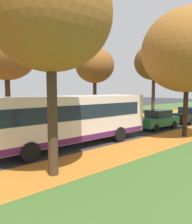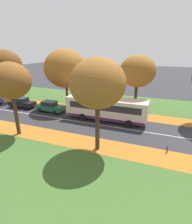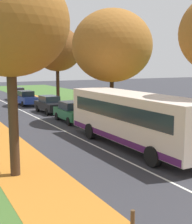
{
  "view_description": "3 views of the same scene",
  "coord_description": "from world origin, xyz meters",
  "px_view_note": "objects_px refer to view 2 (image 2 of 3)",
  "views": [
    {
      "loc": [
        12.41,
        3.83,
        3.39
      ],
      "look_at": [
        0.46,
        14.21,
        1.73
      ],
      "focal_mm": 35.0,
      "sensor_mm": 36.0,
      "label": 1
    },
    {
      "loc": [
        -18.62,
        4.94,
        8.99
      ],
      "look_at": [
        0.12,
        12.02,
        1.59
      ],
      "focal_mm": 28.0,
      "sensor_mm": 36.0,
      "label": 2
    },
    {
      "loc": [
        -8.16,
        -2.72,
        4.59
      ],
      "look_at": [
        0.02,
        12.38,
        1.95
      ],
      "focal_mm": 50.0,
      "sensor_mm": 36.0,
      "label": 3
    }
  ],
  "objects_px": {
    "tree_right_near": "(138,71)",
    "tree_right_far": "(6,65)",
    "tree_left_mid": "(10,81)",
    "tree_right_mid": "(65,69)",
    "tree_left_near": "(98,84)",
    "car_green_lead": "(50,107)",
    "bollard_third": "(167,149)",
    "bus": "(106,108)",
    "car_black_following": "(22,103)"
  },
  "relations": [
    {
      "from": "bollard_third",
      "to": "bus",
      "type": "relative_size",
      "value": 0.07
    },
    {
      "from": "tree_left_near",
      "to": "tree_right_far",
      "type": "relative_size",
      "value": 0.96
    },
    {
      "from": "tree_left_mid",
      "to": "tree_right_mid",
      "type": "xyz_separation_m",
      "value": [
        10.3,
        -0.34,
        0.17
      ]
    },
    {
      "from": "tree_left_near",
      "to": "tree_right_near",
      "type": "relative_size",
      "value": 1.01
    },
    {
      "from": "tree_left_mid",
      "to": "tree_right_mid",
      "type": "distance_m",
      "value": 10.3
    },
    {
      "from": "tree_right_mid",
      "to": "bollard_third",
      "type": "bearing_deg",
      "value": -119.4
    },
    {
      "from": "bollard_third",
      "to": "tree_right_near",
      "type": "bearing_deg",
      "value": 26.88
    },
    {
      "from": "tree_left_near",
      "to": "tree_left_mid",
      "type": "height_order",
      "value": "tree_left_near"
    },
    {
      "from": "tree_left_near",
      "to": "tree_right_far",
      "type": "distance_m",
      "value": 23.01
    },
    {
      "from": "tree_left_near",
      "to": "tree_right_near",
      "type": "bearing_deg",
      "value": -10.25
    },
    {
      "from": "bollard_third",
      "to": "car_green_lead",
      "type": "bearing_deg",
      "value": 71.45
    },
    {
      "from": "tree_right_far",
      "to": "car_green_lead",
      "type": "bearing_deg",
      "value": -105.96
    },
    {
      "from": "tree_right_mid",
      "to": "car_black_following",
      "type": "bearing_deg",
      "value": 113.92
    },
    {
      "from": "tree_right_mid",
      "to": "tree_right_near",
      "type": "bearing_deg",
      "value": -89.71
    },
    {
      "from": "tree_right_near",
      "to": "bus",
      "type": "bearing_deg",
      "value": 135.88
    },
    {
      "from": "car_black_following",
      "to": "car_green_lead",
      "type": "bearing_deg",
      "value": -91.2
    },
    {
      "from": "tree_right_mid",
      "to": "bollard_third",
      "type": "height_order",
      "value": "tree_right_mid"
    },
    {
      "from": "tree_right_near",
      "to": "bollard_third",
      "type": "xyz_separation_m",
      "value": [
        -8.53,
        -4.32,
        -5.74
      ]
    },
    {
      "from": "tree_right_near",
      "to": "bollard_third",
      "type": "height_order",
      "value": "tree_right_near"
    },
    {
      "from": "tree_right_far",
      "to": "tree_left_near",
      "type": "bearing_deg",
      "value": -116.04
    },
    {
      "from": "tree_left_mid",
      "to": "tree_right_mid",
      "type": "bearing_deg",
      "value": -1.89
    },
    {
      "from": "tree_left_near",
      "to": "car_green_lead",
      "type": "distance_m",
      "value": 13.42
    },
    {
      "from": "tree_right_mid",
      "to": "bus",
      "type": "xyz_separation_m",
      "value": [
        -3.19,
        -7.56,
        -4.32
      ]
    },
    {
      "from": "car_green_lead",
      "to": "tree_left_mid",
      "type": "bearing_deg",
      "value": -173.33
    },
    {
      "from": "tree_left_mid",
      "to": "bollard_third",
      "type": "height_order",
      "value": "tree_left_mid"
    },
    {
      "from": "tree_right_far",
      "to": "tree_right_near",
      "type": "bearing_deg",
      "value": -89.87
    },
    {
      "from": "tree_right_mid",
      "to": "car_green_lead",
      "type": "bearing_deg",
      "value": 158.54
    },
    {
      "from": "tree_right_far",
      "to": "car_black_following",
      "type": "xyz_separation_m",
      "value": [
        -2.92,
        -5.22,
        -5.43
      ]
    },
    {
      "from": "tree_left_mid",
      "to": "bollard_third",
      "type": "relative_size",
      "value": 10.88
    },
    {
      "from": "tree_left_near",
      "to": "bollard_third",
      "type": "relative_size",
      "value": 11.7
    },
    {
      "from": "tree_left_near",
      "to": "tree_right_mid",
      "type": "height_order",
      "value": "tree_right_mid"
    },
    {
      "from": "tree_right_near",
      "to": "car_green_lead",
      "type": "relative_size",
      "value": 1.93
    },
    {
      "from": "bollard_third",
      "to": "car_green_lead",
      "type": "xyz_separation_m",
      "value": [
        5.44,
        16.23,
        0.46
      ]
    },
    {
      "from": "bus",
      "to": "car_green_lead",
      "type": "xyz_separation_m",
      "value": [
        0.17,
        8.75,
        -0.89
      ]
    },
    {
      "from": "bus",
      "to": "tree_left_mid",
      "type": "bearing_deg",
      "value": 131.95
    },
    {
      "from": "tree_right_near",
      "to": "tree_right_far",
      "type": "height_order",
      "value": "tree_right_far"
    },
    {
      "from": "bollard_third",
      "to": "car_black_following",
      "type": "relative_size",
      "value": 0.17
    },
    {
      "from": "tree_left_mid",
      "to": "car_green_lead",
      "type": "xyz_separation_m",
      "value": [
        7.27,
        0.85,
        -5.04
      ]
    },
    {
      "from": "bus",
      "to": "car_green_lead",
      "type": "relative_size",
      "value": 2.45
    },
    {
      "from": "bollard_third",
      "to": "bus",
      "type": "height_order",
      "value": "bus"
    },
    {
      "from": "tree_left_near",
      "to": "bus",
      "type": "xyz_separation_m",
      "value": [
        6.9,
        1.31,
        -4.48
      ]
    },
    {
      "from": "tree_right_far",
      "to": "car_green_lead",
      "type": "height_order",
      "value": "tree_right_far"
    },
    {
      "from": "tree_right_near",
      "to": "bus",
      "type": "relative_size",
      "value": 0.79
    },
    {
      "from": "tree_left_near",
      "to": "car_green_lead",
      "type": "xyz_separation_m",
      "value": [
        7.07,
        10.07,
        -5.37
      ]
    },
    {
      "from": "tree_right_near",
      "to": "tree_right_far",
      "type": "bearing_deg",
      "value": 90.13
    },
    {
      "from": "tree_right_near",
      "to": "tree_left_near",
      "type": "bearing_deg",
      "value": 169.75
    },
    {
      "from": "bus",
      "to": "car_black_following",
      "type": "xyz_separation_m",
      "value": [
        0.28,
        14.13,
        -0.89
      ]
    },
    {
      "from": "tree_right_near",
      "to": "car_green_lead",
      "type": "bearing_deg",
      "value": 104.51
    },
    {
      "from": "tree_left_mid",
      "to": "bus",
      "type": "bearing_deg",
      "value": -48.05
    },
    {
      "from": "bollard_third",
      "to": "tree_right_mid",
      "type": "bearing_deg",
      "value": 60.6
    }
  ]
}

